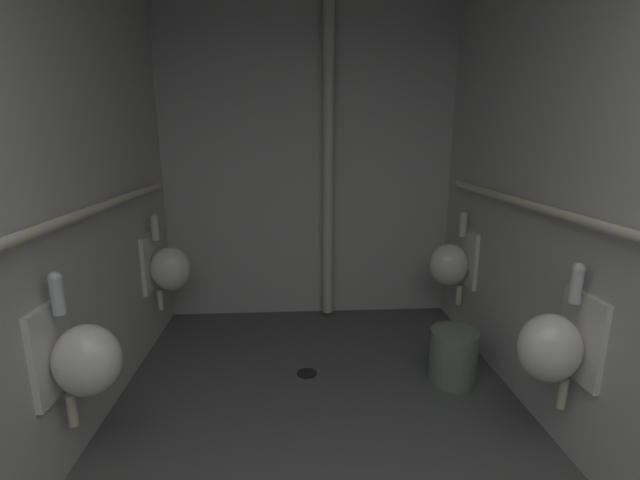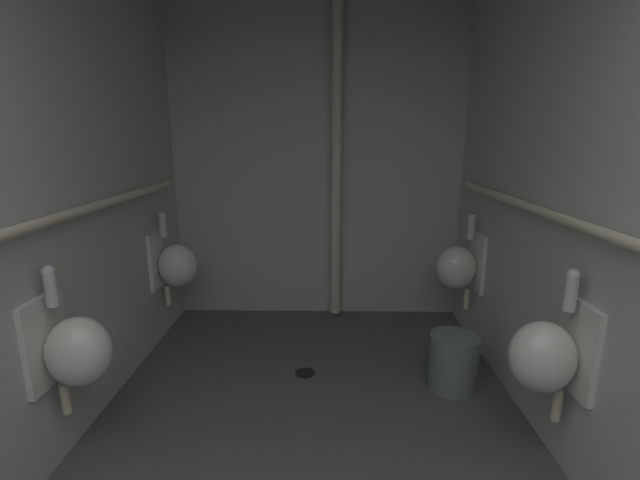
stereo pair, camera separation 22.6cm
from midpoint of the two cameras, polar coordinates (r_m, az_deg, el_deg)
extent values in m
cube|color=#4C4F4C|center=(2.51, 1.47, -27.39)|extent=(2.62, 3.97, 0.08)
cube|color=#B9BAB6|center=(2.29, -32.52, 5.48)|extent=(0.06, 3.97, 2.74)
cube|color=#B9BAB6|center=(2.32, 35.48, 5.16)|extent=(0.06, 3.97, 2.74)
cube|color=#B9BAB6|center=(3.86, 1.36, 10.02)|extent=(2.62, 0.06, 2.74)
ellipsoid|color=silver|center=(2.36, -26.42, -12.92)|extent=(0.30, 0.26, 0.34)
cube|color=silver|center=(2.42, -29.88, -11.44)|extent=(0.03, 0.30, 0.44)
cylinder|color=silver|center=(2.29, -29.24, -5.67)|extent=(0.06, 0.06, 0.16)
sphere|color=silver|center=(2.27, -29.49, -3.64)|extent=(0.06, 0.06, 0.06)
cylinder|color=beige|center=(2.52, -27.92, -17.79)|extent=(0.04, 0.04, 0.16)
ellipsoid|color=silver|center=(3.57, -16.32, -3.23)|extent=(0.30, 0.26, 0.34)
cube|color=silver|center=(3.61, -18.73, -2.42)|extent=(0.03, 0.30, 0.44)
cylinder|color=silver|center=(3.53, -18.05, 1.63)|extent=(0.06, 0.06, 0.16)
sphere|color=silver|center=(3.51, -18.15, 2.99)|extent=(0.06, 0.06, 0.06)
cylinder|color=beige|center=(3.68, -17.56, -6.93)|extent=(0.04, 0.04, 0.16)
ellipsoid|color=silver|center=(2.38, 29.47, -13.14)|extent=(0.30, 0.26, 0.34)
cube|color=silver|center=(2.43, 32.88, -11.67)|extent=(0.03, 0.30, 0.44)
cylinder|color=silver|center=(2.31, 32.33, -5.95)|extent=(0.06, 0.06, 0.16)
sphere|color=silver|center=(2.29, 32.60, -3.93)|extent=(0.06, 0.06, 0.06)
cylinder|color=beige|center=(2.54, 30.87, -17.99)|extent=(0.04, 0.04, 0.16)
ellipsoid|color=silver|center=(3.57, 19.06, -3.46)|extent=(0.30, 0.26, 0.34)
cube|color=silver|center=(3.60, 21.46, -2.66)|extent=(0.03, 0.30, 0.44)
cylinder|color=silver|center=(3.52, 20.84, 1.40)|extent=(0.06, 0.06, 0.16)
sphere|color=silver|center=(3.51, 20.95, 2.75)|extent=(0.06, 0.06, 0.06)
cylinder|color=beige|center=(3.67, 20.25, -7.17)|extent=(0.04, 0.04, 0.16)
cylinder|color=beige|center=(2.24, -30.51, 1.74)|extent=(0.05, 3.18, 0.05)
sphere|color=beige|center=(3.67, -17.70, 6.89)|extent=(0.06, 0.06, 0.06)
cylinder|color=beige|center=(2.29, 33.04, 1.67)|extent=(0.05, 3.07, 0.05)
sphere|color=beige|center=(3.67, 20.49, 6.67)|extent=(0.06, 0.06, 0.06)
cylinder|color=beige|center=(3.75, 3.90, 9.89)|extent=(0.09, 0.09, 2.69)
cylinder|color=black|center=(3.16, 0.20, -16.92)|extent=(0.14, 0.14, 0.01)
cylinder|color=slate|center=(3.08, 19.07, -14.79)|extent=(0.31, 0.31, 0.36)
camera|label=1|loc=(0.11, -89.06, 0.23)|focal=24.55mm
camera|label=2|loc=(0.11, 90.94, -0.23)|focal=24.55mm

